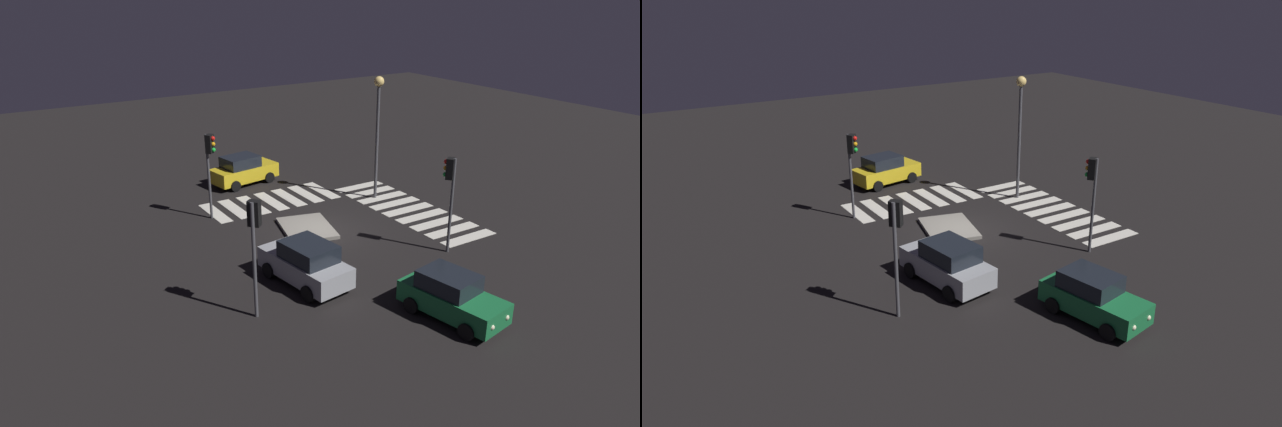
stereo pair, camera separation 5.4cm
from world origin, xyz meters
TOP-DOWN VIEW (x-y plane):
  - ground_plane at (0.00, 0.00)m, footprint 80.00×80.00m
  - traffic_island at (0.59, 0.42)m, footprint 3.77×3.18m
  - car_green at (-9.45, 0.18)m, footprint 4.25×2.44m
  - car_yellow at (8.96, -0.06)m, footprint 2.47×4.35m
  - car_silver at (-4.22, 3.40)m, footprint 4.50×2.48m
  - traffic_light_north at (4.57, 3.80)m, footprint 0.53×0.54m
  - traffic_light_west at (-5.41, 6.24)m, footprint 0.54×0.53m
  - traffic_light_south at (-5.05, -3.71)m, footprint 0.53×0.54m
  - street_lamp at (2.52, -5.42)m, footprint 0.56×0.56m
  - crosswalk_near at (0.00, -5.77)m, footprint 9.90×3.20m
  - crosswalk_side at (5.25, 0.00)m, footprint 3.20×7.60m

SIDE VIEW (x-z plane):
  - ground_plane at x=0.00m, z-range 0.00..0.00m
  - crosswalk_near at x=0.00m, z-range 0.00..0.02m
  - crosswalk_side at x=5.25m, z-range 0.00..0.02m
  - traffic_island at x=0.59m, z-range 0.00..0.18m
  - car_green at x=-9.45m, z-range -0.02..1.75m
  - car_yellow at x=8.96m, z-range -0.02..1.80m
  - car_silver at x=-4.22m, z-range -0.02..1.87m
  - traffic_light_south at x=-5.05m, z-range 1.17..5.70m
  - traffic_light_north at x=4.57m, z-range 1.18..5.76m
  - traffic_light_west at x=-5.41m, z-range 1.19..5.80m
  - street_lamp at x=2.52m, z-range 1.33..8.35m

